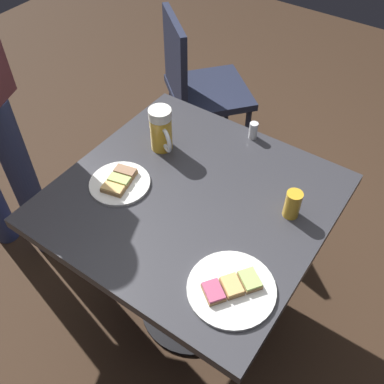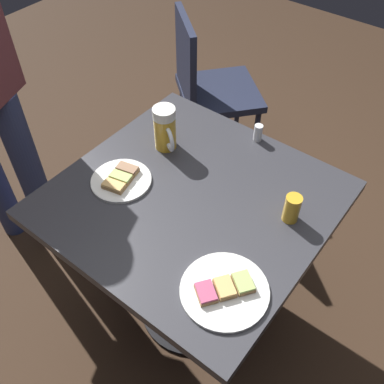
% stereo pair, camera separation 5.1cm
% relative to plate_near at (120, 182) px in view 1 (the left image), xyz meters
% --- Properties ---
extents(ground_plane, '(6.00, 6.00, 0.00)m').
position_rel_plate_near_xyz_m(ground_plane, '(-0.22, -0.09, -0.73)').
color(ground_plane, '#382619').
extents(cafe_table, '(0.83, 0.81, 0.72)m').
position_rel_plate_near_xyz_m(cafe_table, '(-0.22, -0.09, -0.15)').
color(cafe_table, black).
rests_on(cafe_table, ground_plane).
extents(plate_near, '(0.20, 0.20, 0.03)m').
position_rel_plate_near_xyz_m(plate_near, '(0.00, 0.00, 0.00)').
color(plate_near, white).
rests_on(plate_near, cafe_table).
extents(plate_far, '(0.24, 0.24, 0.03)m').
position_rel_plate_near_xyz_m(plate_far, '(-0.50, 0.13, -0.00)').
color(plate_far, white).
rests_on(plate_far, cafe_table).
extents(beer_mug, '(0.12, 0.10, 0.16)m').
position_rel_plate_near_xyz_m(beer_mug, '(-0.00, -0.22, 0.07)').
color(beer_mug, gold).
rests_on(beer_mug, cafe_table).
extents(beer_glass_small, '(0.05, 0.05, 0.09)m').
position_rel_plate_near_xyz_m(beer_glass_small, '(-0.51, -0.20, 0.04)').
color(beer_glass_small, gold).
rests_on(beer_glass_small, cafe_table).
extents(salt_shaker, '(0.03, 0.03, 0.06)m').
position_rel_plate_near_xyz_m(salt_shaker, '(-0.24, -0.45, 0.02)').
color(salt_shaker, silver).
rests_on(salt_shaker, cafe_table).
extents(cafe_chair, '(0.54, 0.54, 0.88)m').
position_rel_plate_near_xyz_m(cafe_chair, '(0.28, -0.86, -0.21)').
color(cafe_chair, '#1E2338').
rests_on(cafe_chair, ground_plane).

